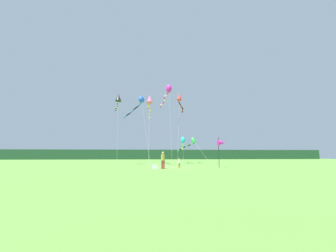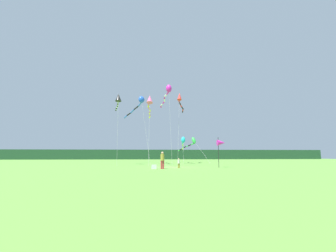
% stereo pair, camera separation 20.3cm
% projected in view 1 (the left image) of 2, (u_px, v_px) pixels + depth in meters
% --- Properties ---
extents(ground_plane, '(120.00, 120.00, 0.00)m').
position_uv_depth(ground_plane, '(173.00, 167.00, 25.58)').
color(ground_plane, '#5B9338').
extents(distant_treeline, '(108.00, 3.81, 3.00)m').
position_uv_depth(distant_treeline, '(157.00, 154.00, 70.21)').
color(distant_treeline, '#1E4228').
rests_on(distant_treeline, ground).
extents(person_adult, '(0.39, 0.39, 1.76)m').
position_uv_depth(person_adult, '(163.00, 159.00, 22.76)').
color(person_adult, '#B23338').
rests_on(person_adult, ground).
extents(person_child, '(0.23, 0.23, 1.06)m').
position_uv_depth(person_child, '(179.00, 163.00, 24.15)').
color(person_child, olive).
rests_on(person_child, ground).
extents(cooler_box, '(0.51, 0.33, 0.43)m').
position_uv_depth(cooler_box, '(155.00, 167.00, 22.59)').
color(cooler_box, silver).
rests_on(cooler_box, ground).
extents(banner_flag_pole, '(0.90, 0.70, 3.45)m').
position_uv_depth(banner_flag_pole, '(221.00, 143.00, 25.60)').
color(banner_flag_pole, black).
rests_on(banner_flag_pole, ground).
extents(kite_black, '(1.44, 4.94, 10.41)m').
position_uv_depth(kite_black, '(118.00, 99.00, 32.43)').
color(kite_black, '#B2B2B2').
rests_on(kite_black, ground).
extents(kite_rainbow, '(0.96, 9.76, 10.40)m').
position_uv_depth(kite_rainbow, '(150.00, 102.00, 33.38)').
color(kite_rainbow, '#B2B2B2').
rests_on(kite_rainbow, ground).
extents(kite_blue, '(4.87, 7.97, 10.74)m').
position_uv_depth(kite_blue, '(139.00, 102.00, 35.56)').
color(kite_blue, '#B2B2B2').
rests_on(kite_blue, ground).
extents(kite_green, '(4.65, 8.05, 4.93)m').
position_uv_depth(kite_green, '(191.00, 142.00, 42.80)').
color(kite_green, '#B2B2B2').
rests_on(kite_green, ground).
extents(kite_cyan, '(1.18, 6.81, 4.64)m').
position_uv_depth(kite_cyan, '(183.00, 141.00, 38.81)').
color(kite_cyan, '#B2B2B2').
rests_on(kite_cyan, ground).
extents(kite_red, '(2.08, 7.66, 11.55)m').
position_uv_depth(kite_red, '(180.00, 99.00, 36.39)').
color(kite_red, '#B2B2B2').
rests_on(kite_red, ground).
extents(kite_magenta, '(1.50, 7.69, 11.89)m').
position_uv_depth(kite_magenta, '(168.00, 91.00, 33.49)').
color(kite_magenta, '#B2B2B2').
rests_on(kite_magenta, ground).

